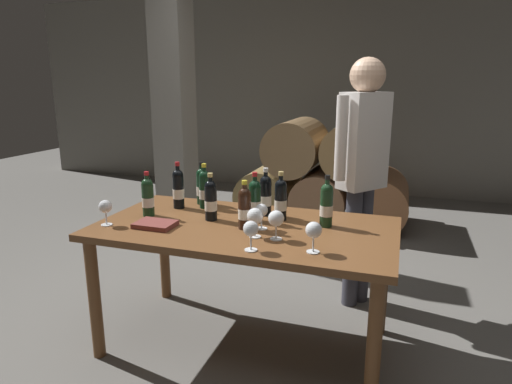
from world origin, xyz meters
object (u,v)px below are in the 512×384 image
object	(u,v)px
wine_bottle_9	(202,186)
wine_glass_3	(276,219)
wine_bottle_0	(211,200)
wine_glass_4	(255,217)
wine_glass_0	(251,230)
wine_glass_5	(262,211)
wine_bottle_4	(148,197)
wine_bottle_8	(281,199)
sommelier_presenting	(363,160)
wine_bottle_7	(205,189)
wine_glass_2	(105,207)
wine_glass_1	(314,231)
wine_bottle_2	(245,208)
wine_bottle_5	(178,188)
tasting_notebook	(155,224)
wine_bottle_6	(326,204)
wine_bottle_1	(255,200)
wine_bottle_3	(266,195)
dining_table	(245,240)

from	to	relation	value
wine_bottle_9	wine_glass_3	world-z (taller)	wine_bottle_9
wine_bottle_0	wine_glass_3	size ratio (longest dim) A/B	1.81
wine_bottle_0	wine_glass_4	distance (m)	0.40
wine_glass_0	wine_glass_5	bearing A→B (deg)	98.76
wine_bottle_4	wine_glass_3	xyz separation A→B (m)	(0.86, -0.16, -0.01)
wine_bottle_8	sommelier_presenting	distance (m)	0.73
wine_bottle_4	sommelier_presenting	xyz separation A→B (m)	(1.20, 0.76, 0.16)
wine_bottle_7	wine_bottle_0	bearing A→B (deg)	-57.55
wine_bottle_7	wine_glass_4	xyz separation A→B (m)	(0.49, -0.43, -0.01)
wine_glass_2	sommelier_presenting	distance (m)	1.67
wine_glass_0	wine_glass_1	world-z (taller)	wine_glass_1
wine_bottle_0	wine_bottle_2	distance (m)	0.26
wine_bottle_5	tasting_notebook	size ratio (longest dim) A/B	1.38
wine_bottle_6	wine_glass_3	bearing A→B (deg)	-125.12
wine_bottle_1	wine_bottle_6	xyz separation A→B (m)	(0.41, 0.04, 0.00)
wine_bottle_5	wine_glass_0	world-z (taller)	wine_bottle_5
wine_bottle_0	wine_glass_1	bearing A→B (deg)	-25.21
wine_bottle_3	wine_bottle_0	bearing A→B (deg)	-144.42
wine_bottle_7	wine_bottle_8	size ratio (longest dim) A/B	1.00
wine_bottle_1	wine_glass_4	world-z (taller)	wine_bottle_1
wine_bottle_0	wine_bottle_6	distance (m)	0.68
wine_bottle_1	wine_bottle_3	world-z (taller)	wine_bottle_3
wine_glass_1	tasting_notebook	xyz separation A→B (m)	(-0.93, 0.10, -0.10)
wine_glass_0	tasting_notebook	xyz separation A→B (m)	(-0.63, 0.17, -0.09)
dining_table	wine_glass_0	bearing A→B (deg)	-65.84
wine_bottle_4	tasting_notebook	size ratio (longest dim) A/B	1.26
wine_bottle_6	wine_glass_2	world-z (taller)	wine_bottle_6
wine_bottle_1	wine_bottle_9	world-z (taller)	wine_bottle_1
wine_bottle_3	wine_glass_2	size ratio (longest dim) A/B	1.98
wine_glass_3	sommelier_presenting	world-z (taller)	sommelier_presenting
wine_bottle_1	wine_glass_5	distance (m)	0.15
wine_bottle_7	wine_bottle_9	size ratio (longest dim) A/B	1.02
wine_bottle_5	wine_bottle_6	xyz separation A→B (m)	(0.97, -0.08, -0.00)
wine_bottle_8	wine_glass_5	world-z (taller)	wine_bottle_8
wine_bottle_7	wine_glass_2	xyz separation A→B (m)	(-0.38, -0.51, -0.02)
wine_bottle_9	wine_glass_1	distance (m)	1.09
dining_table	sommelier_presenting	size ratio (longest dim) A/B	0.99
wine_glass_5	tasting_notebook	distance (m)	0.61
wine_bottle_9	wine_glass_4	distance (m)	0.75
dining_table	sommelier_presenting	bearing A→B (deg)	52.55
wine_bottle_0	wine_bottle_4	size ratio (longest dim) A/B	1.03
wine_bottle_9	sommelier_presenting	bearing A→B (deg)	21.81
wine_bottle_7	dining_table	bearing A→B (deg)	-35.37
wine_bottle_5	wine_glass_2	xyz separation A→B (m)	(-0.22, -0.46, -0.02)
wine_bottle_8	wine_glass_2	world-z (taller)	wine_bottle_8
wine_bottle_8	wine_glass_5	bearing A→B (deg)	-105.66
wine_bottle_5	wine_glass_5	distance (m)	0.68
dining_table	wine_bottle_7	world-z (taller)	wine_bottle_7
wine_glass_0	wine_glass_4	size ratio (longest dim) A/B	0.94
wine_bottle_8	wine_glass_0	world-z (taller)	wine_bottle_8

